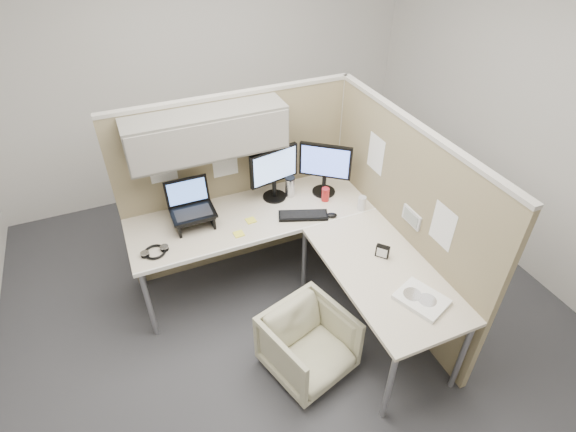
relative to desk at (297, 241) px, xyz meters
name	(u,v)px	position (x,y,z in m)	size (l,w,h in m)	color
ground	(289,316)	(-0.12, -0.13, -0.69)	(4.50, 4.50, 0.00)	#313135
partition_back	(224,161)	(-0.34, 0.70, 0.41)	(2.00, 0.36, 1.63)	#8D7E5C
partition_right	(398,218)	(0.78, -0.19, 0.13)	(0.07, 2.03, 1.63)	#8D7E5C
desk	(297,241)	(0.00, 0.00, 0.00)	(2.00, 1.98, 0.73)	beige
office_chair	(309,342)	(-0.18, -0.62, -0.40)	(0.56, 0.52, 0.57)	beige
monitor_left	(274,170)	(0.03, 0.56, 0.32)	(0.44, 0.20, 0.47)	black
monitor_right	(325,165)	(0.46, 0.46, 0.32)	(0.37, 0.30, 0.47)	black
laptop_station	(192,210)	(-0.69, 0.47, 0.18)	(0.34, 0.29, 0.35)	black
keyboard	(303,216)	(0.15, 0.21, 0.05)	(0.40, 0.13, 0.02)	black
mouse	(332,215)	(0.36, 0.12, 0.06)	(0.09, 0.06, 0.03)	black
travel_mug	(290,187)	(0.17, 0.53, 0.14)	(0.09, 0.09, 0.18)	silver
soda_can_green	(362,203)	(0.63, 0.12, 0.10)	(0.07, 0.07, 0.12)	silver
soda_can_silver	(325,194)	(0.42, 0.35, 0.10)	(0.07, 0.07, 0.12)	#B21E1E
sticky_note_d	(251,220)	(-0.26, 0.33, 0.05)	(0.08, 0.08, 0.01)	#F3EA40
sticky_note_a	(239,234)	(-0.41, 0.20, 0.05)	(0.08, 0.08, 0.01)	#F3EA40
headphones	(155,252)	(-1.04, 0.24, 0.06)	(0.21, 0.18, 0.03)	black
paper_stack	(421,299)	(0.48, -0.91, 0.06)	(0.34, 0.38, 0.03)	white
desk_clock	(382,251)	(0.48, -0.45, 0.09)	(0.09, 0.10, 0.10)	black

